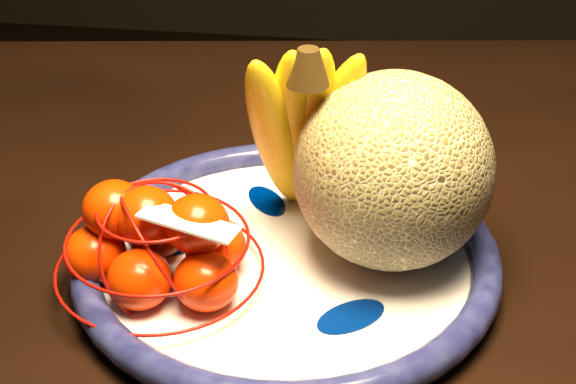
# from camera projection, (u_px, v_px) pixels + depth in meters

# --- Properties ---
(dining_table) EXTENTS (1.56, 1.06, 0.73)m
(dining_table) POSITION_uv_depth(u_px,v_px,m) (265.00, 308.00, 0.80)
(dining_table) COLOR black
(dining_table) RESTS_ON ground
(fruit_bowl) EXTENTS (0.34, 0.34, 0.03)m
(fruit_bowl) POSITION_uv_depth(u_px,v_px,m) (286.00, 258.00, 0.71)
(fruit_bowl) COLOR white
(fruit_bowl) RESTS_ON dining_table
(cantaloupe) EXTENTS (0.15, 0.15, 0.15)m
(cantaloupe) POSITION_uv_depth(u_px,v_px,m) (393.00, 171.00, 0.68)
(cantaloupe) COLOR olive
(cantaloupe) RESTS_ON fruit_bowl
(banana_bunch) EXTENTS (0.12, 0.12, 0.19)m
(banana_bunch) POSITION_uv_depth(u_px,v_px,m) (300.00, 123.00, 0.71)
(banana_bunch) COLOR yellow
(banana_bunch) RESTS_ON fruit_bowl
(mandarin_bag) EXTENTS (0.21, 0.21, 0.10)m
(mandarin_bag) POSITION_uv_depth(u_px,v_px,m) (158.00, 244.00, 0.67)
(mandarin_bag) COLOR #FF3804
(mandarin_bag) RESTS_ON fruit_bowl
(price_tag) EXTENTS (0.08, 0.04, 0.01)m
(price_tag) POSITION_uv_depth(u_px,v_px,m) (189.00, 222.00, 0.63)
(price_tag) COLOR white
(price_tag) RESTS_ON mandarin_bag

